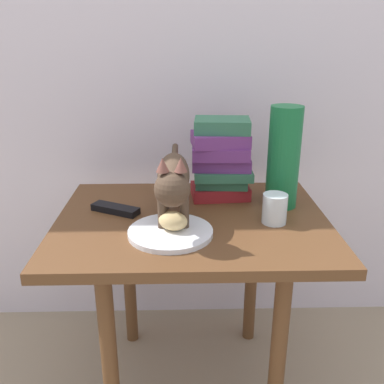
{
  "coord_description": "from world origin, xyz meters",
  "views": [
    {
      "loc": [
        -0.03,
        -1.14,
        1.12
      ],
      "look_at": [
        0.0,
        0.0,
        0.69
      ],
      "focal_mm": 39.87,
      "sensor_mm": 36.0,
      "label": 1
    }
  ],
  "objects_px": {
    "cat": "(173,179)",
    "candle_jar": "(275,210)",
    "bread_roll": "(173,221)",
    "green_vase": "(284,158)",
    "tv_remote": "(115,209)",
    "side_table": "(192,245)",
    "book_stack": "(221,159)",
    "plate": "(170,232)"
  },
  "relations": [
    {
      "from": "bread_roll",
      "to": "cat",
      "type": "height_order",
      "value": "cat"
    },
    {
      "from": "bread_roll",
      "to": "tv_remote",
      "type": "bearing_deg",
      "value": 138.93
    },
    {
      "from": "cat",
      "to": "book_stack",
      "type": "relative_size",
      "value": 1.87
    },
    {
      "from": "side_table",
      "to": "cat",
      "type": "bearing_deg",
      "value": -144.63
    },
    {
      "from": "cat",
      "to": "tv_remote",
      "type": "relative_size",
      "value": 3.2
    },
    {
      "from": "bread_roll",
      "to": "green_vase",
      "type": "xyz_separation_m",
      "value": [
        0.33,
        0.2,
        0.12
      ]
    },
    {
      "from": "candle_jar",
      "to": "tv_remote",
      "type": "xyz_separation_m",
      "value": [
        -0.46,
        0.09,
        -0.03
      ]
    },
    {
      "from": "plate",
      "to": "green_vase",
      "type": "height_order",
      "value": "green_vase"
    },
    {
      "from": "plate",
      "to": "candle_jar",
      "type": "height_order",
      "value": "candle_jar"
    },
    {
      "from": "bread_roll",
      "to": "candle_jar",
      "type": "bearing_deg",
      "value": 13.36
    },
    {
      "from": "tv_remote",
      "to": "side_table",
      "type": "bearing_deg",
      "value": 15.36
    },
    {
      "from": "plate",
      "to": "tv_remote",
      "type": "bearing_deg",
      "value": 137.21
    },
    {
      "from": "green_vase",
      "to": "bread_roll",
      "type": "bearing_deg",
      "value": -149.48
    },
    {
      "from": "plate",
      "to": "candle_jar",
      "type": "distance_m",
      "value": 0.3
    },
    {
      "from": "plate",
      "to": "tv_remote",
      "type": "xyz_separation_m",
      "value": [
        -0.17,
        0.16,
        0.0
      ]
    },
    {
      "from": "cat",
      "to": "candle_jar",
      "type": "distance_m",
      "value": 0.3
    },
    {
      "from": "book_stack",
      "to": "bread_roll",
      "type": "bearing_deg",
      "value": -119.12
    },
    {
      "from": "book_stack",
      "to": "tv_remote",
      "type": "bearing_deg",
      "value": -160.44
    },
    {
      "from": "candle_jar",
      "to": "green_vase",
      "type": "bearing_deg",
      "value": 70.2
    },
    {
      "from": "side_table",
      "to": "tv_remote",
      "type": "bearing_deg",
      "value": 168.55
    },
    {
      "from": "green_vase",
      "to": "cat",
      "type": "bearing_deg",
      "value": -159.21
    },
    {
      "from": "book_stack",
      "to": "tv_remote",
      "type": "xyz_separation_m",
      "value": [
        -0.33,
        -0.12,
        -0.12
      ]
    },
    {
      "from": "book_stack",
      "to": "tv_remote",
      "type": "height_order",
      "value": "book_stack"
    },
    {
      "from": "book_stack",
      "to": "side_table",
      "type": "bearing_deg",
      "value": -120.77
    },
    {
      "from": "cat",
      "to": "tv_remote",
      "type": "height_order",
      "value": "cat"
    },
    {
      "from": "side_table",
      "to": "candle_jar",
      "type": "height_order",
      "value": "candle_jar"
    },
    {
      "from": "green_vase",
      "to": "tv_remote",
      "type": "relative_size",
      "value": 2.06
    },
    {
      "from": "plate",
      "to": "bread_roll",
      "type": "xyz_separation_m",
      "value": [
        0.01,
        0.0,
        0.03
      ]
    },
    {
      "from": "bread_roll",
      "to": "cat",
      "type": "xyz_separation_m",
      "value": [
        0.0,
        0.07,
        0.09
      ]
    },
    {
      "from": "plate",
      "to": "green_vase",
      "type": "bearing_deg",
      "value": 30.39
    },
    {
      "from": "book_stack",
      "to": "green_vase",
      "type": "relative_size",
      "value": 0.83
    },
    {
      "from": "green_vase",
      "to": "candle_jar",
      "type": "distance_m",
      "value": 0.18
    },
    {
      "from": "side_table",
      "to": "green_vase",
      "type": "bearing_deg",
      "value": 17.63
    },
    {
      "from": "bread_roll",
      "to": "green_vase",
      "type": "distance_m",
      "value": 0.4
    },
    {
      "from": "bread_roll",
      "to": "candle_jar",
      "type": "xyz_separation_m",
      "value": [
        0.29,
        0.07,
        -0.0
      ]
    },
    {
      "from": "green_vase",
      "to": "plate",
      "type": "bearing_deg",
      "value": -149.61
    },
    {
      "from": "bread_roll",
      "to": "candle_jar",
      "type": "relative_size",
      "value": 0.94
    },
    {
      "from": "bread_roll",
      "to": "side_table",
      "type": "bearing_deg",
      "value": 63.47
    },
    {
      "from": "book_stack",
      "to": "green_vase",
      "type": "height_order",
      "value": "green_vase"
    },
    {
      "from": "green_vase",
      "to": "candle_jar",
      "type": "height_order",
      "value": "green_vase"
    },
    {
      "from": "cat",
      "to": "candle_jar",
      "type": "relative_size",
      "value": 5.64
    },
    {
      "from": "plate",
      "to": "bread_roll",
      "type": "relative_size",
      "value": 2.85
    }
  ]
}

